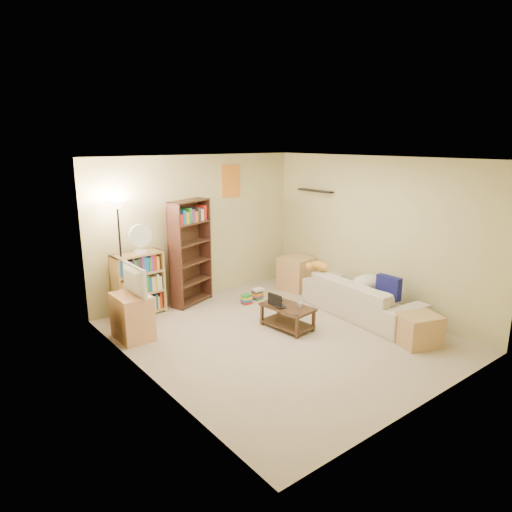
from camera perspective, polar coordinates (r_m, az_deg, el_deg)
name	(u,v)px	position (r m, az deg, el deg)	size (l,w,h in m)	color
room	(283,225)	(6.19, 3.38, 3.89)	(4.50, 4.54, 2.52)	#BDAB8E
sofa	(362,297)	(7.51, 13.06, -5.06)	(0.98, 2.11, 0.60)	beige
navy_pillow	(389,287)	(7.21, 16.24, -3.79)	(0.39, 0.12, 0.35)	navy
cream_blanket	(367,282)	(7.58, 13.67, -3.22)	(0.55, 0.39, 0.24)	silver
tabby_cat	(318,266)	(7.76, 7.71, -1.24)	(0.47, 0.20, 0.16)	gold
coffee_table	(287,315)	(6.86, 3.95, -7.31)	(0.52, 0.83, 0.35)	#412B19
laptop	(280,304)	(6.85, 3.01, -5.98)	(0.30, 0.40, 0.03)	black
laptop_screen	(275,300)	(6.74, 2.36, -5.50)	(0.01, 0.26, 0.18)	white
mug	(300,305)	(6.76, 5.55, -6.09)	(0.11, 0.11, 0.08)	silver
tv_remote	(279,300)	(7.04, 2.84, -5.47)	(0.04, 0.14, 0.02)	black
tv_stand	(132,317)	(6.71, -15.22, -7.32)	(0.43, 0.61, 0.65)	tan
television	(130,280)	(6.53, -15.52, -2.96)	(0.10, 0.72, 0.42)	black
tall_bookshelf	(190,250)	(7.76, -8.19, 0.76)	(0.84, 0.53, 1.78)	#44231A
short_bookshelf	(139,284)	(7.49, -14.46, -3.47)	(0.82, 0.37, 1.03)	tan
desk_fan	(140,239)	(7.28, -14.27, 2.13)	(0.36, 0.21, 0.46)	white
floor_lamp	(119,226)	(7.10, -16.79, 3.66)	(0.32, 0.32, 1.89)	black
side_table	(296,273)	(8.61, 5.03, -2.17)	(0.53, 0.53, 0.61)	tan
end_cabinet	(419,330)	(6.69, 19.69, -8.71)	(0.52, 0.44, 0.44)	tan
book_stacks	(253,296)	(7.99, -0.43, -5.04)	(0.49, 0.20, 0.20)	red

